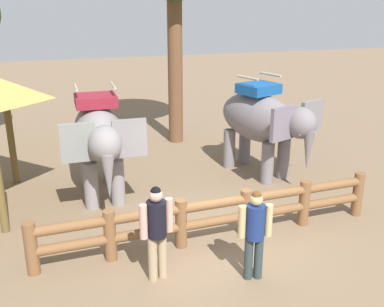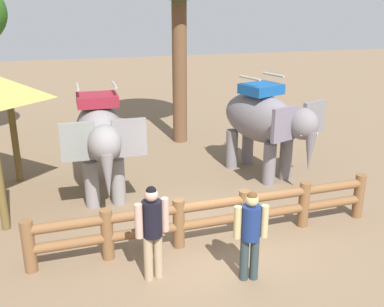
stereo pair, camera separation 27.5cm
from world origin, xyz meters
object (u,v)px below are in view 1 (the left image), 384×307
Objects in this scene: log_fence at (214,215)px; elephant_center at (263,121)px; elephant_near_left at (99,137)px; tourist_man_in_blue at (157,227)px; tourist_woman_in_black at (255,229)px.

log_fence is 2.20× the size of elephant_center.
elephant_near_left is 4.00m from tourist_man_in_blue.
elephant_center is at bearing 64.17° from tourist_woman_in_black.
log_fence is 3.68m from elephant_near_left.
tourist_man_in_blue is (0.59, -3.91, -0.55)m from elephant_near_left.
tourist_woman_in_black is at bearing -115.83° from elephant_center.
elephant_near_left is 1.81× the size of tourist_man_in_blue.
elephant_center is 5.76m from tourist_man_in_blue.
elephant_near_left reaches higher than log_fence.
tourist_man_in_blue is at bearing -133.19° from elephant_center.
tourist_woman_in_black is at bearing -80.37° from log_fence.
tourist_man_in_blue is at bearing -81.40° from elephant_near_left.
tourist_man_in_blue reaches higher than tourist_woman_in_black.
log_fence is at bearing 99.63° from tourist_woman_in_black.
elephant_near_left is 0.98× the size of elephant_center.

